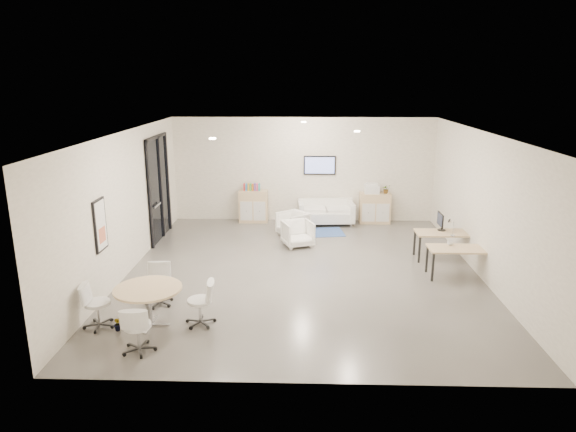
{
  "coord_description": "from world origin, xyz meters",
  "views": [
    {
      "loc": [
        0.01,
        -11.14,
        4.34
      ],
      "look_at": [
        -0.35,
        0.4,
        1.23
      ],
      "focal_mm": 32.0,
      "sensor_mm": 36.0,
      "label": 1
    }
  ],
  "objects_px": {
    "loveseat": "(326,213)",
    "round_table": "(148,292)",
    "desk_rear": "(443,235)",
    "desk_front": "(458,251)",
    "armchair_left": "(293,223)",
    "armchair_right": "(298,232)",
    "sideboard_left": "(254,206)",
    "sideboard_right": "(375,208)"
  },
  "relations": [
    {
      "from": "armchair_left",
      "to": "sideboard_left",
      "type": "bearing_deg",
      "value": -178.63
    },
    {
      "from": "loveseat",
      "to": "round_table",
      "type": "distance_m",
      "value": 7.66
    },
    {
      "from": "loveseat",
      "to": "desk_rear",
      "type": "height_order",
      "value": "loveseat"
    },
    {
      "from": "desk_rear",
      "to": "desk_front",
      "type": "bearing_deg",
      "value": -89.37
    },
    {
      "from": "sideboard_right",
      "to": "sideboard_left",
      "type": "bearing_deg",
      "value": -179.97
    },
    {
      "from": "sideboard_left",
      "to": "round_table",
      "type": "distance_m",
      "value": 7.11
    },
    {
      "from": "armchair_left",
      "to": "loveseat",
      "type": "bearing_deg",
      "value": 101.1
    },
    {
      "from": "sideboard_right",
      "to": "desk_front",
      "type": "xyz_separation_m",
      "value": [
        1.25,
        -4.45,
        0.15
      ]
    },
    {
      "from": "desk_front",
      "to": "round_table",
      "type": "distance_m",
      "value": 6.72
    },
    {
      "from": "sideboard_left",
      "to": "desk_front",
      "type": "height_order",
      "value": "sideboard_left"
    },
    {
      "from": "sideboard_right",
      "to": "loveseat",
      "type": "height_order",
      "value": "sideboard_right"
    },
    {
      "from": "round_table",
      "to": "desk_front",
      "type": "bearing_deg",
      "value": 22.33
    },
    {
      "from": "sideboard_left",
      "to": "loveseat",
      "type": "xyz_separation_m",
      "value": [
        2.23,
        -0.17,
        -0.15
      ]
    },
    {
      "from": "sideboard_left",
      "to": "armchair_left",
      "type": "bearing_deg",
      "value": -48.17
    },
    {
      "from": "armchair_right",
      "to": "desk_front",
      "type": "xyz_separation_m",
      "value": [
        3.6,
        -2.1,
        0.24
      ]
    },
    {
      "from": "desk_rear",
      "to": "desk_front",
      "type": "relative_size",
      "value": 1.02
    },
    {
      "from": "loveseat",
      "to": "armchair_left",
      "type": "bearing_deg",
      "value": -132.57
    },
    {
      "from": "sideboard_left",
      "to": "desk_front",
      "type": "bearing_deg",
      "value": -41.65
    },
    {
      "from": "sideboard_left",
      "to": "desk_rear",
      "type": "relative_size",
      "value": 0.74
    },
    {
      "from": "sideboard_left",
      "to": "desk_rear",
      "type": "height_order",
      "value": "sideboard_left"
    },
    {
      "from": "sideboard_right",
      "to": "armchair_left",
      "type": "bearing_deg",
      "value": -150.63
    },
    {
      "from": "armchair_right",
      "to": "round_table",
      "type": "distance_m",
      "value": 5.34
    },
    {
      "from": "loveseat",
      "to": "desk_front",
      "type": "distance_m",
      "value": 5.1
    },
    {
      "from": "desk_rear",
      "to": "sideboard_left",
      "type": "bearing_deg",
      "value": 145.95
    },
    {
      "from": "loveseat",
      "to": "round_table",
      "type": "height_order",
      "value": "same"
    },
    {
      "from": "desk_rear",
      "to": "round_table",
      "type": "xyz_separation_m",
      "value": [
        -6.18,
        -3.74,
        0.03
      ]
    },
    {
      "from": "sideboard_right",
      "to": "desk_rear",
      "type": "xyz_separation_m",
      "value": [
        1.23,
        -3.26,
        0.15
      ]
    },
    {
      "from": "sideboard_right",
      "to": "desk_front",
      "type": "height_order",
      "value": "sideboard_right"
    },
    {
      "from": "armchair_right",
      "to": "round_table",
      "type": "xyz_separation_m",
      "value": [
        -2.61,
        -4.65,
        0.27
      ]
    },
    {
      "from": "armchair_left",
      "to": "armchair_right",
      "type": "xyz_separation_m",
      "value": [
        0.15,
        -0.95,
        0.0
      ]
    },
    {
      "from": "armchair_left",
      "to": "armchair_right",
      "type": "relative_size",
      "value": 0.99
    },
    {
      "from": "loveseat",
      "to": "desk_front",
      "type": "height_order",
      "value": "loveseat"
    },
    {
      "from": "armchair_right",
      "to": "sideboard_left",
      "type": "bearing_deg",
      "value": 100.19
    },
    {
      "from": "loveseat",
      "to": "sideboard_right",
      "type": "bearing_deg",
      "value": 2.38
    },
    {
      "from": "armchair_right",
      "to": "loveseat",
      "type": "bearing_deg",
      "value": 48.57
    },
    {
      "from": "desk_rear",
      "to": "sideboard_right",
      "type": "bearing_deg",
      "value": 109.79
    },
    {
      "from": "sideboard_left",
      "to": "desk_rear",
      "type": "bearing_deg",
      "value": -33.25
    },
    {
      "from": "sideboard_left",
      "to": "armchair_left",
      "type": "height_order",
      "value": "sideboard_left"
    },
    {
      "from": "round_table",
      "to": "loveseat",
      "type": "bearing_deg",
      "value": 63.26
    },
    {
      "from": "sideboard_right",
      "to": "desk_front",
      "type": "relative_size",
      "value": 0.71
    },
    {
      "from": "desk_rear",
      "to": "loveseat",
      "type": "bearing_deg",
      "value": 130.79
    },
    {
      "from": "sideboard_right",
      "to": "round_table",
      "type": "xyz_separation_m",
      "value": [
        -4.96,
        -7.0,
        0.18
      ]
    }
  ]
}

